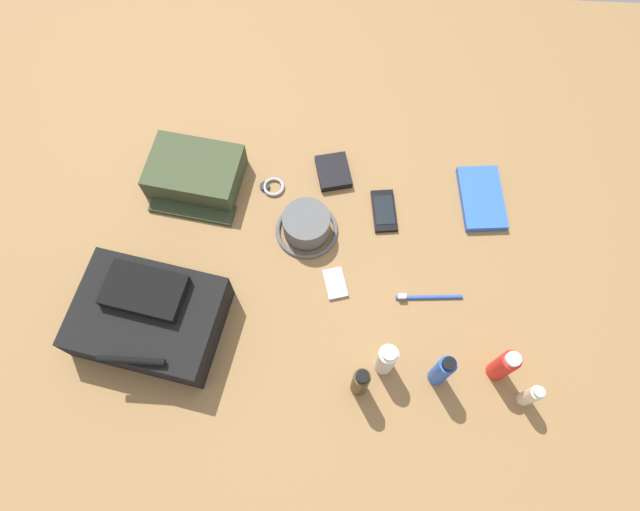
{
  "coord_description": "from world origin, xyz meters",
  "views": [
    {
      "loc": [
        -0.04,
        0.57,
        1.37
      ],
      "look_at": [
        0.0,
        0.0,
        0.04
      ],
      "focal_mm": 30.89,
      "sensor_mm": 36.0,
      "label": 1
    }
  ],
  "objects_px": {
    "wristwatch": "(272,187)",
    "deodorant_spray": "(442,371)",
    "sunscreen_spray": "(504,366)",
    "cologne_bottle": "(360,382)",
    "bucket_hat": "(307,226)",
    "paperback_novel": "(481,198)",
    "wallet": "(333,172)",
    "media_player": "(335,283)",
    "toothpaste_tube": "(386,360)",
    "lotion_bottle": "(531,396)",
    "backpack": "(149,316)",
    "toothbrush": "(425,297)",
    "toiletry_pouch": "(195,173)",
    "cell_phone": "(384,211)"
  },
  "relations": [
    {
      "from": "media_player",
      "to": "deodorant_spray",
      "type": "bearing_deg",
      "value": 138.64
    },
    {
      "from": "lotion_bottle",
      "to": "media_player",
      "type": "relative_size",
      "value": 1.23
    },
    {
      "from": "media_player",
      "to": "paperback_novel",
      "type": "bearing_deg",
      "value": -145.1
    },
    {
      "from": "paperback_novel",
      "to": "lotion_bottle",
      "type": "bearing_deg",
      "value": 97.61
    },
    {
      "from": "sunscreen_spray",
      "to": "deodorant_spray",
      "type": "distance_m",
      "value": 0.15
    },
    {
      "from": "cologne_bottle",
      "to": "paperback_novel",
      "type": "bearing_deg",
      "value": -121.0
    },
    {
      "from": "bucket_hat",
      "to": "deodorant_spray",
      "type": "relative_size",
      "value": 1.06
    },
    {
      "from": "deodorant_spray",
      "to": "wristwatch",
      "type": "distance_m",
      "value": 0.69
    },
    {
      "from": "deodorant_spray",
      "to": "wallet",
      "type": "xyz_separation_m",
      "value": [
        0.28,
        -0.57,
        -0.07
      ]
    },
    {
      "from": "bucket_hat",
      "to": "deodorant_spray",
      "type": "bearing_deg",
      "value": 132.38
    },
    {
      "from": "toiletry_pouch",
      "to": "bucket_hat",
      "type": "bearing_deg",
      "value": 156.65
    },
    {
      "from": "cell_phone",
      "to": "wallet",
      "type": "relative_size",
      "value": 1.23
    },
    {
      "from": "cell_phone",
      "to": "toothbrush",
      "type": "distance_m",
      "value": 0.27
    },
    {
      "from": "backpack",
      "to": "sunscreen_spray",
      "type": "distance_m",
      "value": 0.87
    },
    {
      "from": "toothpaste_tube",
      "to": "cologne_bottle",
      "type": "distance_m",
      "value": 0.08
    },
    {
      "from": "cologne_bottle",
      "to": "paperback_novel",
      "type": "relative_size",
      "value": 0.72
    },
    {
      "from": "deodorant_spray",
      "to": "paperback_novel",
      "type": "bearing_deg",
      "value": -105.14
    },
    {
      "from": "bucket_hat",
      "to": "toothbrush",
      "type": "distance_m",
      "value": 0.37
    },
    {
      "from": "deodorant_spray",
      "to": "wristwatch",
      "type": "xyz_separation_m",
      "value": [
        0.46,
        -0.51,
        -0.07
      ]
    },
    {
      "from": "deodorant_spray",
      "to": "cologne_bottle",
      "type": "bearing_deg",
      "value": 11.13
    },
    {
      "from": "toothbrush",
      "to": "lotion_bottle",
      "type": "bearing_deg",
      "value": 133.58
    },
    {
      "from": "wristwatch",
      "to": "toothbrush",
      "type": "xyz_separation_m",
      "value": [
        -0.43,
        0.31,
        0.0
      ]
    },
    {
      "from": "backpack",
      "to": "toiletry_pouch",
      "type": "xyz_separation_m",
      "value": [
        -0.05,
        -0.43,
        -0.02
      ]
    },
    {
      "from": "deodorant_spray",
      "to": "cologne_bottle",
      "type": "height_order",
      "value": "deodorant_spray"
    },
    {
      "from": "sunscreen_spray",
      "to": "cologne_bottle",
      "type": "bearing_deg",
      "value": 10.13
    },
    {
      "from": "lotion_bottle",
      "to": "cologne_bottle",
      "type": "distance_m",
      "value": 0.4
    },
    {
      "from": "bucket_hat",
      "to": "media_player",
      "type": "height_order",
      "value": "bucket_hat"
    },
    {
      "from": "bucket_hat",
      "to": "cologne_bottle",
      "type": "xyz_separation_m",
      "value": [
        -0.16,
        0.42,
        0.04
      ]
    },
    {
      "from": "wristwatch",
      "to": "deodorant_spray",
      "type": "bearing_deg",
      "value": 131.67
    },
    {
      "from": "backpack",
      "to": "media_player",
      "type": "distance_m",
      "value": 0.48
    },
    {
      "from": "toiletry_pouch",
      "to": "wristwatch",
      "type": "distance_m",
      "value": 0.22
    },
    {
      "from": "backpack",
      "to": "cologne_bottle",
      "type": "xyz_separation_m",
      "value": [
        -0.53,
        0.13,
        0.01
      ]
    },
    {
      "from": "toothpaste_tube",
      "to": "media_player",
      "type": "xyz_separation_m",
      "value": [
        0.13,
        -0.21,
        -0.06
      ]
    },
    {
      "from": "sunscreen_spray",
      "to": "cell_phone",
      "type": "relative_size",
      "value": 1.09
    },
    {
      "from": "toiletry_pouch",
      "to": "sunscreen_spray",
      "type": "xyz_separation_m",
      "value": [
        -0.82,
        0.5,
        0.03
      ]
    },
    {
      "from": "lotion_bottle",
      "to": "bucket_hat",
      "type": "bearing_deg",
      "value": -37.08
    },
    {
      "from": "bucket_hat",
      "to": "deodorant_spray",
      "type": "xyz_separation_m",
      "value": [
        -0.35,
        0.38,
        0.04
      ]
    },
    {
      "from": "toiletry_pouch",
      "to": "media_player",
      "type": "relative_size",
      "value": 2.88
    },
    {
      "from": "paperback_novel",
      "to": "wallet",
      "type": "height_order",
      "value": "wallet"
    },
    {
      "from": "media_player",
      "to": "wristwatch",
      "type": "height_order",
      "value": "same"
    },
    {
      "from": "lotion_bottle",
      "to": "cell_phone",
      "type": "relative_size",
      "value": 0.87
    },
    {
      "from": "media_player",
      "to": "wristwatch",
      "type": "xyz_separation_m",
      "value": [
        0.19,
        -0.28,
        0.0
      ]
    },
    {
      "from": "deodorant_spray",
      "to": "cologne_bottle",
      "type": "distance_m",
      "value": 0.19
    },
    {
      "from": "lotion_bottle",
      "to": "wristwatch",
      "type": "height_order",
      "value": "lotion_bottle"
    },
    {
      "from": "bucket_hat",
      "to": "toothpaste_tube",
      "type": "xyz_separation_m",
      "value": [
        -0.22,
        0.36,
        0.03
      ]
    },
    {
      "from": "paperback_novel",
      "to": "wristwatch",
      "type": "distance_m",
      "value": 0.59
    },
    {
      "from": "sunscreen_spray",
      "to": "bucket_hat",
      "type": "bearing_deg",
      "value": -35.84
    },
    {
      "from": "wallet",
      "to": "bucket_hat",
      "type": "bearing_deg",
      "value": 57.55
    },
    {
      "from": "sunscreen_spray",
      "to": "toothpaste_tube",
      "type": "xyz_separation_m",
      "value": [
        0.28,
        0.0,
        -0.0
      ]
    },
    {
      "from": "bucket_hat",
      "to": "backpack",
      "type": "bearing_deg",
      "value": 37.51
    }
  ]
}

